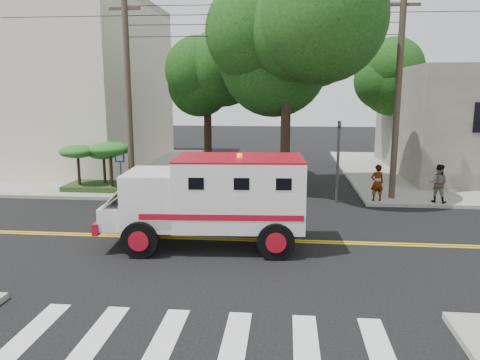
# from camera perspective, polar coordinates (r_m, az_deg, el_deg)

# --- Properties ---
(ground) EXTENTS (100.00, 100.00, 0.00)m
(ground) POSITION_cam_1_polar(r_m,az_deg,el_deg) (15.71, -0.24, -7.27)
(ground) COLOR black
(ground) RESTS_ON ground
(sidewalk_nw) EXTENTS (17.00, 17.00, 0.15)m
(sidewalk_nw) POSITION_cam_1_polar(r_m,az_deg,el_deg) (32.45, -22.04, 1.56)
(sidewalk_nw) COLOR gray
(sidewalk_nw) RESTS_ON ground
(building_left) EXTENTS (16.00, 14.00, 10.00)m
(building_left) POSITION_cam_1_polar(r_m,az_deg,el_deg) (34.37, -24.49, 10.37)
(building_left) COLOR beige
(building_left) RESTS_ON sidewalk_nw
(utility_pole_left) EXTENTS (0.28, 0.28, 9.00)m
(utility_pole_left) POSITION_cam_1_polar(r_m,az_deg,el_deg) (22.04, -13.43, 9.58)
(utility_pole_left) COLOR #382D23
(utility_pole_left) RESTS_ON ground
(utility_pole_right) EXTENTS (0.28, 0.28, 9.00)m
(utility_pole_right) POSITION_cam_1_polar(r_m,az_deg,el_deg) (21.58, 18.66, 9.28)
(utility_pole_right) COLOR #382D23
(utility_pole_right) RESTS_ON ground
(tree_main) EXTENTS (6.08, 5.70, 9.85)m
(tree_main) POSITION_cam_1_polar(r_m,az_deg,el_deg) (21.18, 7.02, 17.06)
(tree_main) COLOR black
(tree_main) RESTS_ON ground
(tree_left) EXTENTS (4.48, 4.20, 7.70)m
(tree_left) POSITION_cam_1_polar(r_m,az_deg,el_deg) (26.98, -3.42, 12.65)
(tree_left) COLOR black
(tree_left) RESTS_ON ground
(tree_right) EXTENTS (4.80, 4.50, 8.20)m
(tree_right) POSITION_cam_1_polar(r_m,az_deg,el_deg) (31.50, 19.55, 12.47)
(tree_right) COLOR black
(tree_right) RESTS_ON ground
(traffic_signal) EXTENTS (0.15, 0.18, 3.60)m
(traffic_signal) POSITION_cam_1_polar(r_m,az_deg,el_deg) (20.74, 11.89, 3.27)
(traffic_signal) COLOR #3F3F42
(traffic_signal) RESTS_ON ground
(accessibility_sign) EXTENTS (0.45, 0.10, 2.02)m
(accessibility_sign) POSITION_cam_1_polar(r_m,az_deg,el_deg) (22.68, -14.38, 1.60)
(accessibility_sign) COLOR #3F3F42
(accessibility_sign) RESTS_ON ground
(palm_planter) EXTENTS (3.52, 2.63, 2.36)m
(palm_planter) POSITION_cam_1_polar(r_m,az_deg,el_deg) (23.50, -16.87, 2.48)
(palm_planter) COLOR #1E3314
(palm_planter) RESTS_ON sidewalk_nw
(armored_truck) EXTENTS (6.45, 2.89, 2.87)m
(armored_truck) POSITION_cam_1_polar(r_m,az_deg,el_deg) (14.68, -3.25, -1.96)
(armored_truck) COLOR silver
(armored_truck) RESTS_ON ground
(pedestrian_a) EXTENTS (0.65, 0.49, 1.60)m
(pedestrian_a) POSITION_cam_1_polar(r_m,az_deg,el_deg) (21.10, 16.37, -0.33)
(pedestrian_a) COLOR gray
(pedestrian_a) RESTS_ON sidewalk_ne
(pedestrian_b) EXTENTS (1.00, 0.92, 1.65)m
(pedestrian_b) POSITION_cam_1_polar(r_m,az_deg,el_deg) (21.72, 23.01, -0.38)
(pedestrian_b) COLOR gray
(pedestrian_b) RESTS_ON sidewalk_ne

